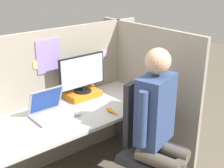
{
  "coord_description": "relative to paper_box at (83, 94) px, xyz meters",
  "views": [
    {
      "loc": [
        -1.36,
        -1.8,
        1.95
      ],
      "look_at": [
        0.3,
        0.18,
        0.96
      ],
      "focal_mm": 50.0,
      "sensor_mm": 36.0,
      "label": 1
    }
  ],
  "objects": [
    {
      "name": "person",
      "position": [
        0.06,
        -0.95,
        0.06
      ],
      "size": [
        0.47,
        0.52,
        1.38
      ],
      "color": "brown",
      "rests_on": "ground"
    },
    {
      "name": "carrot_toy",
      "position": [
        -0.01,
        -0.49,
        -0.01
      ],
      "size": [
        0.04,
        0.16,
        0.04
      ],
      "color": "orange",
      "rests_on": "desk"
    },
    {
      "name": "laptop",
      "position": [
        -0.47,
        -0.16,
        0.02
      ],
      "size": [
        0.32,
        0.26,
        0.26
      ],
      "color": "#99999E",
      "rests_on": "desk"
    },
    {
      "name": "paper_box",
      "position": [
        0.0,
        0.0,
        0.0
      ],
      "size": [
        0.34,
        0.21,
        0.06
      ],
      "color": "orange",
      "rests_on": "desk"
    },
    {
      "name": "monitor",
      "position": [
        0.0,
        0.0,
        0.22
      ],
      "size": [
        0.51,
        0.17,
        0.37
      ],
      "color": "black",
      "rests_on": "paper_box"
    },
    {
      "name": "desk",
      "position": [
        -0.26,
        -0.22,
        -0.19
      ],
      "size": [
        1.66,
        0.72,
        0.71
      ],
      "color": "#B7B7B2",
      "rests_on": "ground"
    },
    {
      "name": "cubicle_panel_right",
      "position": [
        0.6,
        -0.3,
        -0.04
      ],
      "size": [
        0.04,
        1.37,
        1.4
      ],
      "color": "gray",
      "rests_on": "ground"
    },
    {
      "name": "stapler",
      "position": [
        0.46,
        -0.2,
        -0.0
      ],
      "size": [
        0.04,
        0.12,
        0.06
      ],
      "color": "#A31919",
      "rests_on": "desk"
    },
    {
      "name": "cubicle_panel_back",
      "position": [
        -0.26,
        0.16,
        -0.04
      ],
      "size": [
        2.16,
        0.05,
        1.4
      ],
      "color": "gray",
      "rests_on": "ground"
    },
    {
      "name": "mouse",
      "position": [
        -0.27,
        -0.31,
        -0.02
      ],
      "size": [
        0.06,
        0.05,
        0.03
      ],
      "color": "silver",
      "rests_on": "desk"
    },
    {
      "name": "office_chair",
      "position": [
        0.11,
        -0.79,
        -0.2
      ],
      "size": [
        0.57,
        0.62,
        1.06
      ],
      "color": "#2D2D33",
      "rests_on": "ground"
    }
  ]
}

